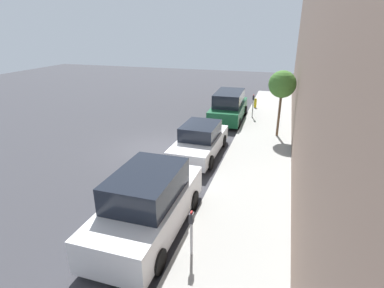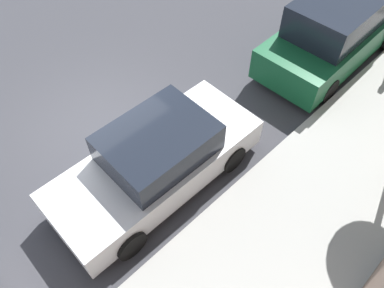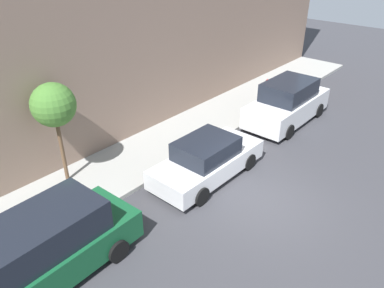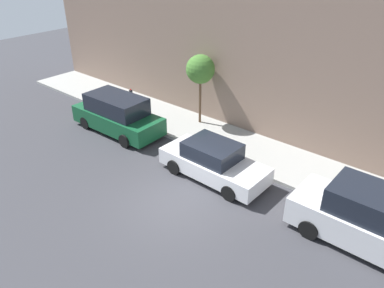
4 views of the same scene
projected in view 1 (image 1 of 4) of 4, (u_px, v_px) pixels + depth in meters
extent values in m
plane|color=#38383D|center=(158.00, 149.00, 15.23)|extent=(60.00, 60.00, 0.00)
cube|color=#9E9E99|center=(257.00, 160.00, 13.82)|extent=(2.99, 32.00, 0.15)
cube|color=silver|center=(149.00, 210.00, 8.94)|extent=(1.96, 4.80, 0.96)
cube|color=black|center=(147.00, 184.00, 8.62)|extent=(1.73, 2.60, 0.80)
cylinder|color=black|center=(143.00, 192.00, 10.66)|extent=(0.22, 0.67, 0.67)
cylinder|color=black|center=(193.00, 200.00, 10.14)|extent=(0.22, 0.67, 0.67)
cylinder|color=black|center=(94.00, 246.00, 8.01)|extent=(0.22, 0.67, 0.67)
cylinder|color=black|center=(158.00, 261.00, 7.50)|extent=(0.22, 0.67, 0.67)
cube|color=silver|center=(200.00, 144.00, 14.37)|extent=(1.86, 4.52, 0.68)
cube|color=black|center=(201.00, 130.00, 14.22)|extent=(1.61, 2.12, 0.64)
cylinder|color=black|center=(192.00, 137.00, 15.94)|extent=(0.22, 0.64, 0.64)
cylinder|color=black|center=(223.00, 141.00, 15.47)|extent=(0.22, 0.64, 0.64)
cylinder|color=black|center=(173.00, 158.00, 13.46)|extent=(0.22, 0.64, 0.64)
cylinder|color=black|center=(210.00, 163.00, 12.99)|extent=(0.22, 0.64, 0.64)
cube|color=#14512D|center=(229.00, 111.00, 19.81)|extent=(2.03, 4.95, 0.84)
cube|color=black|center=(229.00, 98.00, 19.50)|extent=(1.75, 3.14, 0.84)
cylinder|color=black|center=(220.00, 109.00, 21.53)|extent=(0.22, 0.64, 0.64)
cylinder|color=black|center=(245.00, 111.00, 21.03)|extent=(0.22, 0.64, 0.64)
cylinder|color=black|center=(210.00, 120.00, 18.83)|extent=(0.22, 0.64, 0.64)
cylinder|color=black|center=(238.00, 123.00, 18.33)|extent=(0.22, 0.64, 0.64)
cylinder|color=#ADADB2|center=(192.00, 239.00, 7.82)|extent=(0.07, 0.07, 1.01)
cube|color=#2D2D33|center=(191.00, 218.00, 7.58)|extent=(0.11, 0.15, 0.28)
cube|color=red|center=(191.00, 212.00, 7.52)|extent=(0.04, 0.09, 0.05)
cylinder|color=#ADADB2|center=(253.00, 108.00, 19.91)|extent=(0.07, 0.07, 1.19)
cube|color=#2D2D33|center=(254.00, 98.00, 19.65)|extent=(0.11, 0.15, 0.28)
cube|color=red|center=(254.00, 95.00, 19.59)|extent=(0.04, 0.09, 0.05)
cylinder|color=brown|center=(279.00, 114.00, 16.27)|extent=(0.13, 0.13, 2.46)
sphere|color=#42752D|center=(282.00, 84.00, 15.68)|extent=(1.43, 1.43, 1.43)
cylinder|color=gold|center=(255.00, 104.00, 22.45)|extent=(0.20, 0.20, 0.55)
sphere|color=gold|center=(256.00, 99.00, 22.33)|extent=(0.18, 0.18, 0.18)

